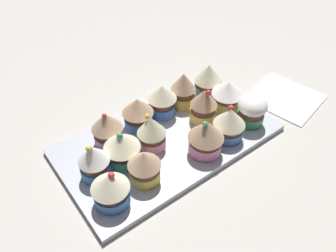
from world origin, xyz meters
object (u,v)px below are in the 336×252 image
cupcake_2 (162,99)px  cupcake_14 (110,188)px  cupcake_10 (252,110)px  napkin (285,97)px  cupcake_7 (150,130)px  cupcake_0 (208,79)px  cupcake_13 (144,166)px  cupcake_4 (107,128)px  cupcake_12 (206,136)px  cupcake_8 (123,148)px  cupcake_5 (229,95)px  baking_tray (168,139)px  cupcake_6 (205,106)px  cupcake_11 (229,123)px  cupcake_3 (138,112)px  cupcake_1 (183,89)px  cupcake_9 (95,163)px

cupcake_2 → cupcake_14: 23.34cm
cupcake_10 → napkin: bearing=-174.1°
napkin → cupcake_7: bearing=-9.4°
cupcake_0 → cupcake_13: bearing=25.4°
cupcake_4 → cupcake_0: bearing=-179.2°
cupcake_12 → cupcake_13: bearing=-5.8°
cupcake_7 → cupcake_8: cupcake_7 is taller
napkin → cupcake_0: bearing=-38.4°
cupcake_2 → cupcake_5: bearing=150.7°
cupcake_0 → cupcake_10: (-0.49, 12.64, -0.60)cm
cupcake_8 → cupcake_10: cupcake_8 is taller
cupcake_2 → cupcake_12: size_ratio=0.93×
baking_tray → cupcake_6: 10.03cm
cupcake_6 → cupcake_14: bearing=13.1°
baking_tray → cupcake_11: (-9.40, 6.91, 4.30)cm
cupcake_0 → cupcake_4: (25.57, 0.34, -0.11)cm
cupcake_3 → cupcake_11: cupcake_11 is taller
cupcake_0 → cupcake_11: bearing=64.4°
baking_tray → cupcake_0: bearing=-158.7°
cupcake_1 → cupcake_10: size_ratio=1.24×
cupcake_2 → cupcake_3: 6.05cm
cupcake_1 → cupcake_11: bearing=92.7°
cupcake_9 → cupcake_7: bearing=-175.9°
baking_tray → cupcake_11: size_ratio=5.65×
cupcake_3 → napkin: size_ratio=0.47×
baking_tray → cupcake_10: size_ratio=6.67×
cupcake_4 → cupcake_10: cupcake_4 is taller
cupcake_6 → cupcake_12: size_ratio=1.02×
cupcake_2 → cupcake_5: cupcake_2 is taller
cupcake_6 → cupcake_13: cupcake_6 is taller
cupcake_6 → napkin: cupcake_6 is taller
cupcake_6 → cupcake_8: size_ratio=1.09×
cupcake_14 → cupcake_1: bearing=-153.0°
cupcake_14 → cupcake_11: bearing=178.8°
cupcake_1 → cupcake_10: 14.85cm
cupcake_3 → cupcake_8: cupcake_8 is taller
cupcake_14 → cupcake_5: bearing=-169.5°
cupcake_7 → napkin: 34.38cm
cupcake_3 → cupcake_11: 17.94cm
cupcake_4 → napkin: bearing=164.7°
cupcake_7 → cupcake_14: cupcake_7 is taller
cupcake_0 → cupcake_2: (12.33, -0.36, -0.14)cm
cupcake_6 → cupcake_3: bearing=-29.9°
cupcake_7 → cupcake_12: 10.41cm
cupcake_2 → cupcake_14: size_ratio=1.04×
cupcake_6 → cupcake_11: 6.44cm
cupcake_6 → cupcake_9: bearing=-0.2°
cupcake_13 → napkin: bearing=-179.1°
cupcake_10 → cupcake_14: (32.31, -0.19, 0.09)cm
napkin → cupcake_3: bearing=-19.3°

